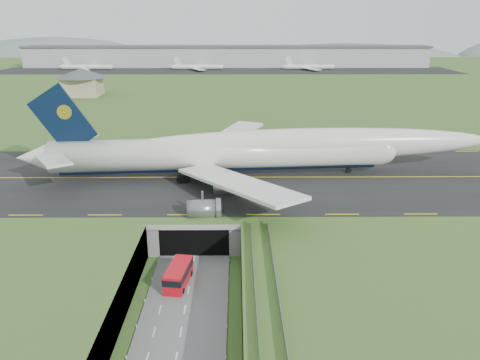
{
  "coord_description": "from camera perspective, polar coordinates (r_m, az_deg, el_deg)",
  "views": [
    {
      "loc": [
        7.36,
        -64.36,
        38.54
      ],
      "look_at": [
        7.95,
        20.0,
        9.93
      ],
      "focal_mm": 35.0,
      "sensor_mm": 36.0,
      "label": 1
    }
  ],
  "objects": [
    {
      "name": "ground",
      "position": [
        75.37,
        -6.08,
        -12.14
      ],
      "size": [
        900.0,
        900.0,
        0.0
      ],
      "primitive_type": "plane",
      "color": "#446026",
      "rests_on": "ground"
    },
    {
      "name": "airfield_deck",
      "position": [
        73.89,
        -6.16,
        -10.14
      ],
      "size": [
        800.0,
        800.0,
        6.0
      ],
      "primitive_type": "cube",
      "color": "gray",
      "rests_on": "ground"
    },
    {
      "name": "trench_road",
      "position": [
        69.03,
        -6.69,
        -15.25
      ],
      "size": [
        12.0,
        75.0,
        0.2
      ],
      "primitive_type": "cube",
      "color": "slate",
      "rests_on": "ground"
    },
    {
      "name": "taxiway",
      "position": [
        102.89,
        -4.48,
        0.29
      ],
      "size": [
        800.0,
        44.0,
        0.18
      ],
      "primitive_type": "cube",
      "color": "black",
      "rests_on": "airfield_deck"
    },
    {
      "name": "tunnel_portal",
      "position": [
        88.69,
        -5.15,
        -4.73
      ],
      "size": [
        17.0,
        22.3,
        6.0
      ],
      "color": "gray",
      "rests_on": "ground"
    },
    {
      "name": "guideway",
      "position": [
        56.25,
        3.55,
        -17.5
      ],
      "size": [
        3.0,
        53.0,
        7.05
      ],
      "color": "#A8A8A3",
      "rests_on": "ground"
    },
    {
      "name": "jumbo_jet",
      "position": [
        102.26,
        1.83,
        3.58
      ],
      "size": [
        104.1,
        65.01,
        21.57
      ],
      "rotation": [
        0.0,
        0.0,
        0.08
      ],
      "color": "silver",
      "rests_on": "ground"
    },
    {
      "name": "shuttle_tram",
      "position": [
        73.77,
        -7.52,
        -11.39
      ],
      "size": [
        3.98,
        8.0,
        3.12
      ],
      "rotation": [
        0.0,
        0.0,
        -0.15
      ],
      "color": "red",
      "rests_on": "ground"
    },
    {
      "name": "service_building",
      "position": [
        230.46,
        -18.7,
        11.52
      ],
      "size": [
        23.88,
        23.88,
        12.56
      ],
      "rotation": [
        0.0,
        0.0,
        0.04
      ],
      "color": "tan",
      "rests_on": "ground"
    },
    {
      "name": "cargo_terminal",
      "position": [
        364.68,
        -1.64,
        14.86
      ],
      "size": [
        320.0,
        67.0,
        15.6
      ],
      "color": "#B2B2B2",
      "rests_on": "ground"
    },
    {
      "name": "distant_hills",
      "position": [
        499.45,
        6.34,
        13.74
      ],
      "size": [
        700.0,
        91.0,
        60.0
      ],
      "color": "slate",
      "rests_on": "ground"
    }
  ]
}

